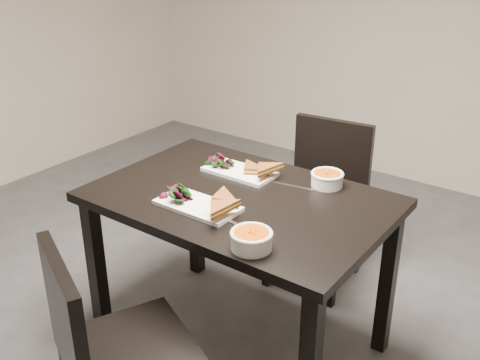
% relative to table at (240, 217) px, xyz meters
% --- Properties ---
extents(table, '(1.20, 0.80, 0.75)m').
position_rel_table_xyz_m(table, '(0.00, 0.00, 0.00)').
color(table, black).
rests_on(table, ground).
extents(chair_near, '(0.56, 0.56, 0.85)m').
position_rel_table_xyz_m(chair_near, '(-0.01, -0.75, -0.17)').
color(chair_near, black).
rests_on(chair_near, ground).
extents(chair_far, '(0.46, 0.46, 0.85)m').
position_rel_table_xyz_m(chair_far, '(0.01, 0.73, -0.17)').
color(chair_far, black).
rests_on(chair_far, ground).
extents(plate_near, '(0.33, 0.17, 0.02)m').
position_rel_table_xyz_m(plate_near, '(-0.07, -0.18, 0.11)').
color(plate_near, white).
rests_on(plate_near, table).
extents(sandwich_near, '(0.19, 0.16, 0.05)m').
position_rel_table_xyz_m(sandwich_near, '(-0.01, -0.17, 0.14)').
color(sandwich_near, '#A05321').
rests_on(sandwich_near, plate_near).
extents(salad_near, '(0.10, 0.09, 0.05)m').
position_rel_table_xyz_m(salad_near, '(-0.17, -0.18, 0.14)').
color(salad_near, black).
rests_on(salad_near, plate_near).
extents(soup_bowl_near, '(0.15, 0.15, 0.07)m').
position_rel_table_xyz_m(soup_bowl_near, '(0.27, -0.31, 0.14)').
color(soup_bowl_near, white).
rests_on(soup_bowl_near, table).
extents(cutlery_near, '(0.18, 0.05, 0.00)m').
position_rel_table_xyz_m(cutlery_near, '(0.14, -0.21, 0.10)').
color(cutlery_near, silver).
rests_on(cutlery_near, table).
extents(plate_far, '(0.32, 0.16, 0.02)m').
position_rel_table_xyz_m(plate_far, '(-0.13, 0.18, 0.11)').
color(plate_far, white).
rests_on(plate_far, table).
extents(sandwich_far, '(0.20, 0.18, 0.05)m').
position_rel_table_xyz_m(sandwich_far, '(-0.07, 0.17, 0.14)').
color(sandwich_far, '#A05321').
rests_on(sandwich_far, plate_far).
extents(salad_far, '(0.10, 0.09, 0.04)m').
position_rel_table_xyz_m(salad_far, '(-0.23, 0.18, 0.14)').
color(salad_far, black).
rests_on(salad_far, plate_far).
extents(soup_bowl_far, '(0.14, 0.14, 0.06)m').
position_rel_table_xyz_m(soup_bowl_far, '(0.24, 0.29, 0.13)').
color(soup_bowl_far, white).
rests_on(soup_bowl_far, table).
extents(cutlery_far, '(0.18, 0.05, 0.00)m').
position_rel_table_xyz_m(cutlery_far, '(0.13, 0.20, 0.10)').
color(cutlery_far, silver).
rests_on(cutlery_far, table).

